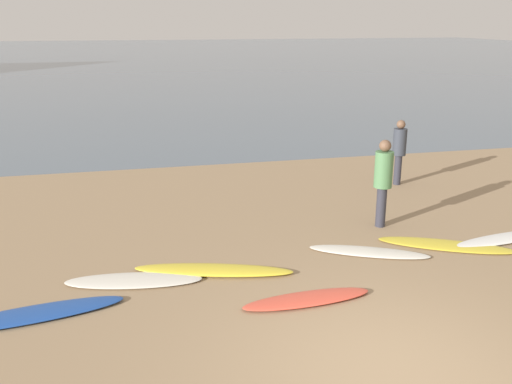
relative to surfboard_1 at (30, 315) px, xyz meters
The scene contains 11 objects.
ground_plane 8.77m from the surfboard_1, 59.96° to the left, with size 120.00×120.00×0.20m, color #997C5B.
ocean_water 58.20m from the surfboard_1, 85.68° to the left, with size 140.00×100.00×0.01m, color slate.
surfboard_1 is the anchor object (origin of this frame).
surfboard_2 1.66m from the surfboard_1, 28.69° to the left, with size 2.17×0.59×0.07m, color silver.
surfboard_3 2.89m from the surfboard_1, 17.37° to the left, with size 2.65×0.49×0.10m, color yellow.
surfboard_4 3.97m from the surfboard_1, ahead, with size 2.00×0.47×0.09m, color #D84C38.
surfboard_5 5.69m from the surfboard_1, 10.35° to the left, with size 2.14×0.48×0.06m, color silver.
surfboard_6 7.18m from the surfboard_1, ahead, with size 2.45×0.57×0.06m, color yellow.
surfboard_7 8.41m from the surfboard_1, ahead, with size 2.38×0.45×0.09m, color white.
person_0 9.57m from the surfboard_1, 31.55° to the left, with size 0.33×0.33×1.64m.
person_1 6.86m from the surfboard_1, 19.58° to the left, with size 0.36×0.36×1.78m.
Camera 1 is at (-2.91, -5.24, 4.03)m, focal length 39.81 mm.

